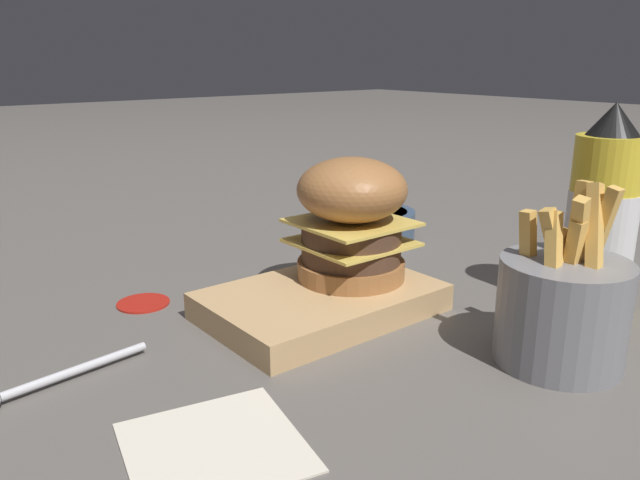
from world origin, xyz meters
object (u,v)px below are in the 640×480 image
at_px(serving_board, 320,302).
at_px(fries_basket, 562,308).
at_px(ketchup_bottle, 601,219).
at_px(side_bowl, 372,224).
at_px(burger, 352,218).

xyz_separation_m(serving_board, fries_basket, (-0.09, 0.20, 0.03)).
bearing_deg(serving_board, ketchup_bottle, 145.56).
xyz_separation_m(serving_board, ketchup_bottle, (-0.23, 0.16, 0.08)).
xyz_separation_m(fries_basket, side_bowl, (-0.13, -0.36, -0.03)).
bearing_deg(serving_board, burger, -171.88).
distance_m(serving_board, burger, 0.09).
distance_m(fries_basket, side_bowl, 0.38).
height_order(burger, ketchup_bottle, ketchup_bottle).
relative_size(burger, fries_basket, 0.82).
distance_m(serving_board, fries_basket, 0.22).
relative_size(serving_board, ketchup_bottle, 1.08).
bearing_deg(serving_board, fries_basket, 115.16).
bearing_deg(fries_basket, burger, -76.87).
relative_size(burger, side_bowl, 1.05).
bearing_deg(serving_board, side_bowl, -143.90).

